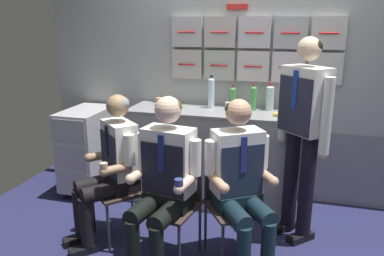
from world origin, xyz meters
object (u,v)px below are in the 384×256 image
Objects in this scene: folding_chair_by_counter at (232,192)px; crew_member_by_counter at (241,179)px; folding_chair_right at (174,192)px; service_trolley at (88,148)px; crew_member_left at (111,164)px; snack_banana at (281,114)px; sparkling_bottle_green at (270,97)px; folding_chair_left at (130,178)px; crew_member_standing at (303,124)px; coffee_cup_spare at (159,101)px; crew_member_right at (164,177)px.

crew_member_by_counter is at bearing -56.77° from folding_chair_by_counter.
folding_chair_right is 0.67× the size of crew_member_by_counter.
service_trolley is 0.73× the size of crew_member_left.
crew_member_by_counter is 7.27× the size of snack_banana.
crew_member_left reaches higher than snack_banana.
sparkling_bottle_green is 0.27m from snack_banana.
service_trolley is 3.40× the size of sparkling_bottle_green.
folding_chair_left is 1.45m from snack_banana.
crew_member_left is 0.98× the size of crew_member_by_counter.
folding_chair_by_counter is 0.79m from crew_member_standing.
sparkling_bottle_green is (0.18, 1.00, 0.56)m from folding_chair_by_counter.
coffee_cup_spare reaches higher than service_trolley.
crew_member_standing is (0.49, 0.40, 0.48)m from folding_chair_by_counter.
folding_chair_left is 0.56m from crew_member_right.
crew_member_by_counter is at bearing -103.18° from snack_banana.
folding_chair_right is 1.15m from crew_member_standing.
crew_member_by_counter is (0.51, -0.01, 0.17)m from folding_chair_right.
crew_member_right reaches higher than folding_chair_left.
crew_member_right is at bearing -37.82° from folding_chair_left.
crew_member_right reaches higher than sparkling_bottle_green.
snack_banana is at bearing 54.57° from crew_member_right.
crew_member_right is 0.56m from crew_member_by_counter.
snack_banana is (0.12, -0.22, -0.10)m from sparkling_bottle_green.
crew_member_standing reaches higher than folding_chair_by_counter.
crew_member_right is 1.32m from snack_banana.
crew_member_by_counter is at bearing -46.09° from coffee_cup_spare.
service_trolley is 0.71× the size of crew_member_by_counter.
service_trolley is 0.70× the size of crew_member_right.
coffee_cup_spare is at bearing 111.71° from crew_member_right.
sparkling_bottle_green reaches higher than service_trolley.
folding_chair_left is at bearing -86.19° from coffee_cup_spare.
crew_member_standing is at bearing -63.91° from snack_banana.
crew_member_standing is 21.76× the size of coffee_cup_spare.
folding_chair_right is at bearing -118.33° from sparkling_bottle_green.
folding_chair_right is 0.66× the size of crew_member_right.
crew_member_by_counter reaches higher than folding_chair_left.
folding_chair_by_counter is at bearing -23.73° from service_trolley.
snack_banana is (1.97, 0.05, 0.49)m from service_trolley.
folding_chair_by_counter is at bearing -100.12° from sparkling_bottle_green.
crew_member_left is at bearing -137.14° from sparkling_bottle_green.
folding_chair_by_counter is at bearing 31.53° from crew_member_right.
crew_member_left is at bearing -175.73° from folding_chair_by_counter.
folding_chair_left is at bearing 169.21° from crew_member_by_counter.
folding_chair_by_counter is (0.45, 0.28, -0.19)m from crew_member_right.
crew_member_right is (1.22, -1.01, 0.22)m from service_trolley.
crew_member_standing is 1.51m from coffee_cup_spare.
crew_member_standing is at bearing 17.71° from crew_member_left.
crew_member_standing is (1.47, 0.47, 0.32)m from crew_member_left.
folding_chair_left is (0.80, -0.68, 0.03)m from service_trolley.
crew_member_standing is at bearing -8.90° from service_trolley.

